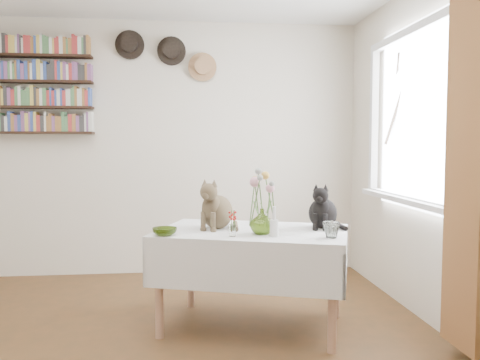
{
  "coord_description": "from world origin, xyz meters",
  "views": [
    {
      "loc": [
        0.26,
        -2.86,
        1.29
      ],
      "look_at": [
        0.64,
        0.52,
        1.05
      ],
      "focal_mm": 38.0,
      "sensor_mm": 36.0,
      "label": 1
    }
  ],
  "objects": [
    {
      "name": "candlestick",
      "position": [
        0.84,
        0.35,
        0.76
      ],
      "size": [
        0.05,
        0.05,
        0.2
      ],
      "color": "white",
      "rests_on": "dining_table"
    },
    {
      "name": "green_bowl",
      "position": [
        0.13,
        0.47,
        0.72
      ],
      "size": [
        0.17,
        0.17,
        0.05
      ],
      "primitive_type": "imported",
      "rotation": [
        0.0,
        0.0,
        -0.04
      ],
      "color": "#88A841",
      "rests_on": "dining_table"
    },
    {
      "name": "flower_vase",
      "position": [
        0.78,
        0.45,
        0.78
      ],
      "size": [
        0.23,
        0.23,
        0.17
      ],
      "primitive_type": "imported",
      "rotation": [
        0.0,
        0.0,
        -0.56
      ],
      "color": "#88A841",
      "rests_on": "dining_table"
    },
    {
      "name": "black_cat",
      "position": [
        1.25,
        0.66,
        0.86
      ],
      "size": [
        0.31,
        0.34,
        0.33
      ],
      "primitive_type": null,
      "rotation": [
        0.0,
        0.0,
        -0.41
      ],
      "color": "black",
      "rests_on": "dining_table"
    },
    {
      "name": "curtain",
      "position": [
        1.9,
        -0.12,
        1.15
      ],
      "size": [
        0.12,
        0.38,
        2.1
      ],
      "primitive_type": "cube",
      "color": "brown",
      "rests_on": "room"
    },
    {
      "name": "berry_jar",
      "position": [
        0.57,
        0.39,
        0.78
      ],
      "size": [
        0.05,
        0.05,
        0.19
      ],
      "color": "white",
      "rests_on": "dining_table"
    },
    {
      "name": "tabby_cat",
      "position": [
        0.5,
        0.73,
        0.87
      ],
      "size": [
        0.36,
        0.39,
        0.36
      ],
      "primitive_type": null,
      "rotation": [
        0.0,
        0.0,
        -0.52
      ],
      "color": "brown",
      "rests_on": "dining_table"
    },
    {
      "name": "drinking_glass",
      "position": [
        1.19,
        0.27,
        0.74
      ],
      "size": [
        0.15,
        0.15,
        0.1
      ],
      "primitive_type": "imported",
      "rotation": [
        0.0,
        0.0,
        -0.61
      ],
      "color": "white",
      "rests_on": "dining_table"
    },
    {
      "name": "porcelain_figurine",
      "position": [
        1.23,
        0.37,
        0.73
      ],
      "size": [
        0.05,
        0.05,
        0.1
      ],
      "color": "white",
      "rests_on": "dining_table"
    },
    {
      "name": "bookshelf_unit",
      "position": [
        -1.1,
        2.16,
        1.84
      ],
      "size": [
        1.0,
        0.16,
        0.91
      ],
      "color": "black",
      "rests_on": "room"
    },
    {
      "name": "room",
      "position": [
        0.0,
        0.0,
        1.25
      ],
      "size": [
        4.08,
        4.58,
        2.58
      ],
      "color": "brown",
      "rests_on": "ground"
    },
    {
      "name": "window",
      "position": [
        1.97,
        0.8,
        1.4
      ],
      "size": [
        0.12,
        1.52,
        1.32
      ],
      "color": "white",
      "rests_on": "room"
    },
    {
      "name": "flower_bouquet",
      "position": [
        0.78,
        0.46,
        1.03
      ],
      "size": [
        0.17,
        0.13,
        0.39
      ],
      "color": "#4C7233",
      "rests_on": "flower_vase"
    },
    {
      "name": "dining_table",
      "position": [
        0.74,
        0.62,
        0.52
      ],
      "size": [
        1.49,
        1.2,
        0.69
      ],
      "color": "white",
      "rests_on": "room"
    },
    {
      "name": "wall_hats",
      "position": [
        0.12,
        2.19,
        2.17
      ],
      "size": [
        0.98,
        0.09,
        0.48
      ],
      "color": "black",
      "rests_on": "room"
    }
  ]
}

